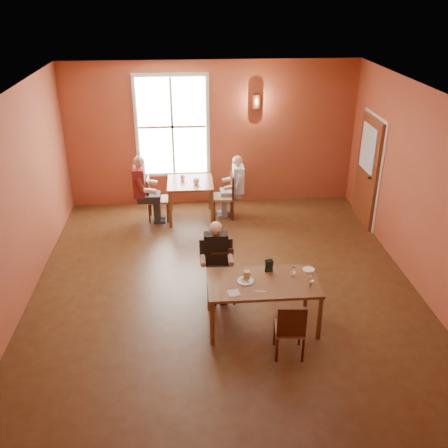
{
  "coord_description": "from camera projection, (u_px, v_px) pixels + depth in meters",
  "views": [
    {
      "loc": [
        -0.53,
        -6.57,
        4.37
      ],
      "look_at": [
        0.0,
        0.2,
        1.05
      ],
      "focal_mm": 40.0,
      "sensor_mm": 36.0,
      "label": 1
    }
  ],
  "objects": [
    {
      "name": "ground",
      "position": [
        225.0,
        289.0,
        7.85
      ],
      "size": [
        6.0,
        7.0,
        0.01
      ],
      "primitive_type": "cube",
      "color": "brown",
      "rests_on": "ground"
    },
    {
      "name": "wall_back",
      "position": [
        212.0,
        135.0,
        10.32
      ],
      "size": [
        6.0,
        0.04,
        3.0
      ],
      "primitive_type": "cube",
      "color": "brown",
      "rests_on": "ground"
    },
    {
      "name": "wall_front",
      "position": [
        260.0,
        373.0,
        4.05
      ],
      "size": [
        6.0,
        0.04,
        3.0
      ],
      "primitive_type": "cube",
      "color": "brown",
      "rests_on": "ground"
    },
    {
      "name": "wall_left",
      "position": [
        12.0,
        209.0,
        6.98
      ],
      "size": [
        0.04,
        7.0,
        3.0
      ],
      "primitive_type": "cube",
      "color": "brown",
      "rests_on": "ground"
    },
    {
      "name": "wall_right",
      "position": [
        426.0,
        196.0,
        7.4
      ],
      "size": [
        0.04,
        7.0,
        3.0
      ],
      "primitive_type": "cube",
      "color": "brown",
      "rests_on": "ground"
    },
    {
      "name": "ceiling",
      "position": [
        225.0,
        97.0,
        6.53
      ],
      "size": [
        6.0,
        7.0,
        0.04
      ],
      "primitive_type": "cube",
      "color": "white",
      "rests_on": "wall_back"
    },
    {
      "name": "window",
      "position": [
        172.0,
        127.0,
        10.13
      ],
      "size": [
        1.36,
        0.1,
        1.96
      ],
      "primitive_type": "cube",
      "color": "white",
      "rests_on": "wall_back"
    },
    {
      "name": "door",
      "position": [
        367.0,
        171.0,
        9.65
      ],
      "size": [
        0.12,
        1.04,
        2.1
      ],
      "primitive_type": "cube",
      "color": "maroon",
      "rests_on": "ground"
    },
    {
      "name": "wall_sconce",
      "position": [
        256.0,
        101.0,
        9.99
      ],
      "size": [
        0.16,
        0.16,
        0.28
      ],
      "primitive_type": "cylinder",
      "color": "brown",
      "rests_on": "wall_back"
    },
    {
      "name": "main_table",
      "position": [
        262.0,
        303.0,
        6.91
      ],
      "size": [
        1.51,
        0.85,
        0.71
      ],
      "primitive_type": null,
      "color": "brown",
      "rests_on": "ground"
    },
    {
      "name": "chair_diner_main",
      "position": [
        223.0,
        277.0,
        7.44
      ],
      "size": [
        0.35,
        0.35,
        0.79
      ],
      "primitive_type": null,
      "rotation": [
        0.0,
        0.0,
        3.14
      ],
      "color": "brown",
      "rests_on": "ground"
    },
    {
      "name": "diner_main",
      "position": [
        223.0,
        267.0,
        7.33
      ],
      "size": [
        0.47,
        0.47,
        1.16
      ],
      "primitive_type": null,
      "rotation": [
        0.0,
        0.0,
        3.14
      ],
      "color": "#39291E",
      "rests_on": "ground"
    },
    {
      "name": "chair_empty",
      "position": [
        289.0,
        328.0,
        6.33
      ],
      "size": [
        0.39,
        0.39,
        0.82
      ],
      "primitive_type": null,
      "rotation": [
        0.0,
        0.0,
        -0.08
      ],
      "color": "#442A14",
      "rests_on": "ground"
    },
    {
      "name": "plate_food",
      "position": [
        246.0,
        281.0,
        6.74
      ],
      "size": [
        0.28,
        0.28,
        0.03
      ],
      "primitive_type": "cylinder",
      "rotation": [
        0.0,
        0.0,
        0.21
      ],
      "color": "white",
      "rests_on": "main_table"
    },
    {
      "name": "sandwich",
      "position": [
        247.0,
        276.0,
        6.79
      ],
      "size": [
        0.09,
        0.08,
        0.1
      ],
      "primitive_type": "cube",
      "rotation": [
        0.0,
        0.0,
        -0.05
      ],
      "color": "#DCAB7A",
      "rests_on": "main_table"
    },
    {
      "name": "goblet_a",
      "position": [
        293.0,
        272.0,
        6.82
      ],
      "size": [
        0.08,
        0.08,
        0.17
      ],
      "primitive_type": null,
      "rotation": [
        0.0,
        0.0,
        0.29
      ],
      "color": "white",
      "rests_on": "main_table"
    },
    {
      "name": "goblet_b",
      "position": [
        311.0,
        280.0,
        6.63
      ],
      "size": [
        0.08,
        0.08,
        0.17
      ],
      "primitive_type": null,
      "rotation": [
        0.0,
        0.0,
        0.24
      ],
      "color": "white",
      "rests_on": "main_table"
    },
    {
      "name": "menu_stand",
      "position": [
        269.0,
        266.0,
        6.94
      ],
      "size": [
        0.12,
        0.07,
        0.18
      ],
      "primitive_type": "cube",
      "rotation": [
        0.0,
        0.0,
        0.19
      ],
      "color": "black",
      "rests_on": "main_table"
    },
    {
      "name": "knife",
      "position": [
        260.0,
        291.0,
        6.53
      ],
      "size": [
        0.17,
        0.04,
        0.0
      ],
      "primitive_type": "cube",
      "rotation": [
        0.0,
        0.0,
        -0.15
      ],
      "color": "silver",
      "rests_on": "main_table"
    },
    {
      "name": "napkin",
      "position": [
        234.0,
        293.0,
        6.5
      ],
      "size": [
        0.18,
        0.18,
        0.01
      ],
      "primitive_type": "cube",
      "rotation": [
        0.0,
        0.0,
        0.16
      ],
      "color": "silver",
      "rests_on": "main_table"
    },
    {
      "name": "side_plate",
      "position": [
        309.0,
        269.0,
        7.02
      ],
      "size": [
        0.2,
        0.2,
        0.01
      ],
      "primitive_type": "cylinder",
      "rotation": [
        0.0,
        0.0,
        0.26
      ],
      "color": "white",
      "rests_on": "main_table"
    },
    {
      "name": "second_table",
      "position": [
        191.0,
        200.0,
        10.04
      ],
      "size": [
        0.89,
        0.89,
        0.79
      ],
      "primitive_type": null,
      "color": "brown",
      "rests_on": "ground"
    },
    {
      "name": "chair_diner_white",
      "position": [
        223.0,
        196.0,
        10.06
      ],
      "size": [
        0.41,
        0.41,
        0.93
      ],
      "primitive_type": null,
      "rotation": [
        0.0,
        0.0,
        1.57
      ],
      "color": "#52311A",
      "rests_on": "ground"
    },
    {
      "name": "diner_white",
      "position": [
        224.0,
        189.0,
        9.99
      ],
      "size": [
        0.49,
        0.49,
        1.23
      ],
      "primitive_type": null,
      "rotation": [
        0.0,
        0.0,
        1.57
      ],
      "color": "silver",
      "rests_on": "ground"
    },
    {
      "name": "chair_diner_maroon",
      "position": [
        158.0,
        199.0,
        9.97
      ],
      "size": [
        0.4,
        0.4,
        0.9
      ],
      "primitive_type": null,
      "rotation": [
        0.0,
        0.0,
        -1.57
      ],
      "color": "#442A13",
      "rests_on": "ground"
    },
    {
      "name": "diner_maroon",
      "position": [
        156.0,
        189.0,
        9.88
      ],
      "size": [
        0.53,
        0.53,
        1.33
      ],
      "primitive_type": null,
      "rotation": [
        0.0,
        0.0,
        -1.57
      ],
      "color": "#561C1A",
      "rests_on": "ground"
    },
    {
      "name": "cup_a",
      "position": [
        196.0,
        181.0,
        9.75
      ],
      "size": [
        0.13,
        0.13,
        0.1
      ],
      "primitive_type": "imported",
      "rotation": [
        0.0,
        0.0,
        -0.05
      ],
      "color": "silver",
      "rests_on": "second_table"
    },
    {
      "name": "cup_b",
      "position": [
        183.0,
        178.0,
        9.92
      ],
      "size": [
        0.13,
        0.13,
        0.1
      ],
      "primitive_type": "imported",
      "rotation": [
        0.0,
        0.0,
        0.23
      ],
      "color": "silver",
      "rests_on": "second_table"
    }
  ]
}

